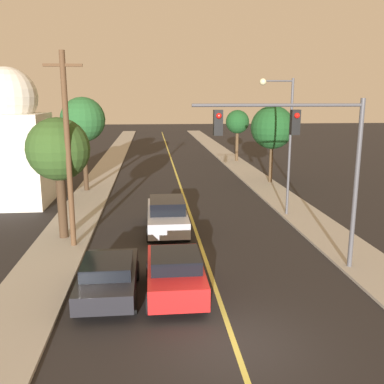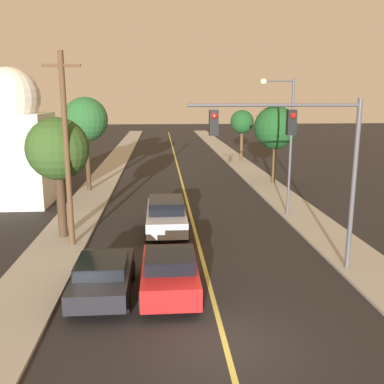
# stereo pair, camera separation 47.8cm
# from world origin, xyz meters

# --- Properties ---
(ground_plane) EXTENTS (200.00, 200.00, 0.00)m
(ground_plane) POSITION_xyz_m (0.00, 0.00, 0.00)
(ground_plane) COLOR black
(road_surface) EXTENTS (10.28, 80.00, 0.01)m
(road_surface) POSITION_xyz_m (0.00, 36.00, 0.01)
(road_surface) COLOR black
(road_surface) RESTS_ON ground
(sidewalk_left) EXTENTS (2.50, 80.00, 0.12)m
(sidewalk_left) POSITION_xyz_m (-6.39, 36.00, 0.06)
(sidewalk_left) COLOR #9E998E
(sidewalk_left) RESTS_ON ground
(sidewalk_right) EXTENTS (2.50, 80.00, 0.12)m
(sidewalk_right) POSITION_xyz_m (6.39, 36.00, 0.06)
(sidewalk_right) COLOR #9E998E
(sidewalk_right) RESTS_ON ground
(car_near_lane_front) EXTENTS (1.99, 4.07, 1.55)m
(car_near_lane_front) POSITION_xyz_m (-1.44, 3.19, 0.82)
(car_near_lane_front) COLOR red
(car_near_lane_front) RESTS_ON ground
(car_near_lane_second) EXTENTS (2.05, 5.15, 1.72)m
(car_near_lane_second) POSITION_xyz_m (-1.44, 10.37, 0.88)
(car_near_lane_second) COLOR #A5A8B2
(car_near_lane_second) RESTS_ON ground
(car_outer_lane_front) EXTENTS (1.98, 4.12, 1.37)m
(car_outer_lane_front) POSITION_xyz_m (-3.70, 3.28, 0.73)
(car_outer_lane_front) COLOR black
(car_outer_lane_front) RESTS_ON ground
(traffic_signal_mast) EXTENTS (6.35, 0.42, 6.49)m
(traffic_signal_mast) POSITION_xyz_m (3.50, 4.81, 4.83)
(traffic_signal_mast) COLOR #47474C
(traffic_signal_mast) RESTS_ON ground
(streetlamp_right) EXTENTS (1.90, 0.36, 7.53)m
(streetlamp_right) POSITION_xyz_m (5.07, 12.64, 4.92)
(streetlamp_right) COLOR #47474C
(streetlamp_right) RESTS_ON ground
(utility_pole_left) EXTENTS (1.60, 0.24, 8.42)m
(utility_pole_left) POSITION_xyz_m (-5.74, 8.37, 4.49)
(utility_pole_left) COLOR #513823
(utility_pole_left) RESTS_ON ground
(tree_left_near) EXTENTS (2.88, 2.88, 5.65)m
(tree_left_near) POSITION_xyz_m (-6.40, 9.57, 4.27)
(tree_left_near) COLOR #3D2B1C
(tree_left_near) RESTS_ON ground
(tree_left_far) EXTENTS (3.09, 3.09, 6.57)m
(tree_left_far) POSITION_xyz_m (-6.85, 20.25, 5.10)
(tree_left_far) COLOR #3D2B1C
(tree_left_far) RESTS_ON ground
(tree_right_near) EXTENTS (2.42, 2.42, 5.27)m
(tree_right_near) POSITION_xyz_m (6.79, 33.70, 4.12)
(tree_right_near) COLOR #4C3823
(tree_right_near) RESTS_ON ground
(tree_right_far) EXTENTS (3.31, 3.31, 5.93)m
(tree_right_far) POSITION_xyz_m (7.15, 22.00, 4.37)
(tree_right_far) COLOR #4C3823
(tree_right_far) RESTS_ON ground
(domed_building_left) EXTENTS (4.20, 4.20, 8.45)m
(domed_building_left) POSITION_xyz_m (-10.74, 16.87, 4.03)
(domed_building_left) COLOR beige
(domed_building_left) RESTS_ON ground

